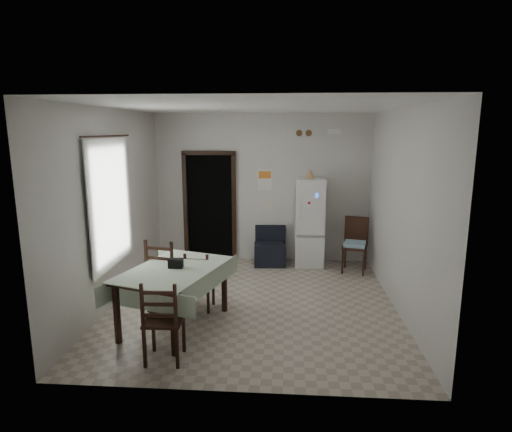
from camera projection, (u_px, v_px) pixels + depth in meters
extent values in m
plane|color=#B2A491|center=(254.00, 303.00, 6.50)|extent=(4.50, 4.50, 0.00)
cube|color=black|center=(212.00, 206.00, 8.77)|extent=(0.90, 0.45, 2.10)
cube|color=black|center=(186.00, 208.00, 8.57)|extent=(0.08, 0.10, 2.18)
cube|color=black|center=(234.00, 208.00, 8.50)|extent=(0.08, 0.10, 2.18)
cube|color=black|center=(209.00, 153.00, 8.32)|extent=(1.06, 0.10, 0.08)
cube|color=silver|center=(104.00, 203.00, 6.15)|extent=(0.10, 1.20, 1.60)
cube|color=silver|center=(111.00, 203.00, 6.14)|extent=(0.02, 1.45, 1.85)
cylinder|color=black|center=(107.00, 136.00, 5.95)|extent=(0.02, 1.60, 0.02)
cube|color=white|center=(265.00, 180.00, 8.36)|extent=(0.28, 0.02, 0.40)
cube|color=orange|center=(265.00, 175.00, 8.33)|extent=(0.24, 0.01, 0.14)
cube|color=beige|center=(270.00, 206.00, 8.46)|extent=(0.08, 0.02, 0.12)
cylinder|color=brown|center=(299.00, 133.00, 8.13)|extent=(0.12, 0.03, 0.12)
cylinder|color=brown|center=(309.00, 133.00, 8.12)|extent=(0.12, 0.03, 0.12)
cube|color=white|center=(334.00, 132.00, 8.06)|extent=(0.25, 0.07, 0.09)
cone|color=tan|center=(310.00, 173.00, 7.99)|extent=(0.24, 0.24, 0.19)
cube|color=black|center=(176.00, 263.00, 5.61)|extent=(0.19, 0.11, 0.12)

